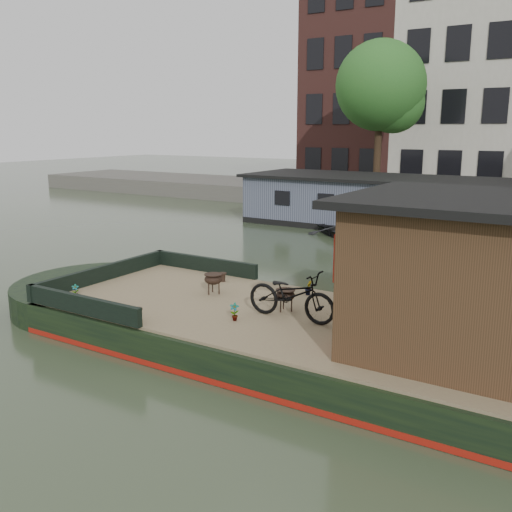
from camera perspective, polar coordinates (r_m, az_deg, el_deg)
The scene contains 16 objects.
ground at distance 10.41m, azimuth 8.65°, elevation -10.40°, with size 120.00×120.00×0.00m, color #2A3522.
houseboat_hull at distance 10.86m, azimuth 2.19°, elevation -7.72°, with size 14.01×4.02×0.60m.
houseboat_deck at distance 10.18m, azimuth 8.77°, elevation -7.16°, with size 11.80×3.80×0.05m, color olive.
bow_bulwark at distance 12.87m, azimuth -12.38°, elevation -2.17°, with size 3.00×4.00×0.35m.
cabin at distance 9.23m, azimuth 21.58°, elevation -1.87°, with size 4.00×3.50×2.42m.
bicycle at distance 10.35m, azimuth 3.55°, elevation -3.89°, with size 0.61×1.74×0.92m, color black.
potted_plant_a at distance 10.33m, azimuth -2.17°, elevation -5.60°, with size 0.18×0.12×0.33m, color #9A352C.
potted_plant_b at distance 11.96m, azimuth 5.24°, elevation -3.19°, with size 0.16×0.13×0.30m, color brown.
potted_plant_e at distance 12.28m, azimuth -17.60°, elevation -3.35°, with size 0.15×0.10×0.28m, color maroon.
brazier_front at distance 10.86m, azimuth 2.95°, elevation -4.44°, with size 0.39×0.39×0.42m, color black, non-canonical shape.
brazier_rear at distance 12.00m, azimuth -4.29°, elevation -2.79°, with size 0.40×0.40×0.43m, color black, non-canonical shape.
bollard_port at distance 12.97m, azimuth -3.36°, elevation -2.12°, with size 0.18×0.18×0.20m, color black.
bollard_stbd at distance 10.58m, azimuth -11.80°, elevation -5.73°, with size 0.20×0.20×0.23m, color black.
dinghy at distance 21.96m, azimuth 9.30°, elevation 2.76°, with size 2.38×3.34×0.69m, color black.
far_houseboat at distance 23.35m, azimuth 22.63°, elevation 4.09°, with size 20.40×4.40×2.11m.
tree_left at distance 29.73m, azimuth 12.65°, elevation 15.90°, with size 4.40×4.40×7.40m.
Camera 1 is at (3.71, -8.84, 4.05)m, focal length 40.00 mm.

